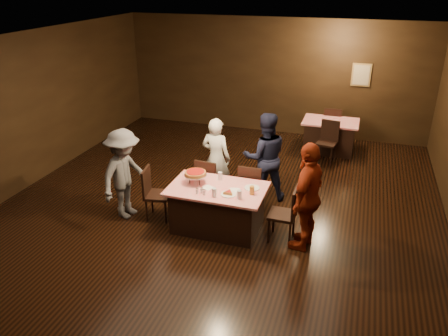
{
  "coord_description": "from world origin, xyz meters",
  "views": [
    {
      "loc": [
        2.28,
        -6.28,
        4.02
      ],
      "look_at": [
        0.22,
        0.1,
        1.0
      ],
      "focal_mm": 35.0,
      "sensor_mm": 36.0,
      "label": 1
    }
  ],
  "objects": [
    {
      "name": "pizza_stand",
      "position": [
        -0.2,
        -0.15,
        0.95
      ],
      "size": [
        0.38,
        0.38,
        0.22
      ],
      "color": "black",
      "rests_on": "main_table"
    },
    {
      "name": "diner_red_shirt",
      "position": [
        1.68,
        -0.28,
        0.88
      ],
      "size": [
        0.64,
        1.1,
        1.77
      ],
      "primitive_type": "imported",
      "rotation": [
        0.0,
        0.0,
        -1.79
      ],
      "color": "maroon",
      "rests_on": "ground"
    },
    {
      "name": "diner_navy_hoodie",
      "position": [
        0.7,
        1.1,
        0.86
      ],
      "size": [
        1.02,
        0.92,
        1.72
      ],
      "primitive_type": "imported",
      "rotation": [
        0.0,
        0.0,
        3.53
      ],
      "color": "black",
      "rests_on": "ground"
    },
    {
      "name": "back_table",
      "position": [
        1.65,
        3.97,
        0.39
      ],
      "size": [
        1.3,
        0.9,
        0.77
      ],
      "primitive_type": "cube",
      "color": "red",
      "rests_on": "ground"
    },
    {
      "name": "glass_front_right",
      "position": [
        0.65,
        -0.45,
        0.84
      ],
      "size": [
        0.08,
        0.08,
        0.14
      ],
      "primitive_type": "cylinder",
      "color": "silver",
      "rests_on": "main_table"
    },
    {
      "name": "glass_back",
      "position": [
        0.15,
        0.1,
        0.84
      ],
      "size": [
        0.08,
        0.08,
        0.14
      ],
      "primitive_type": "cylinder",
      "color": "silver",
      "rests_on": "main_table"
    },
    {
      "name": "napkin_left",
      "position": [
        0.05,
        -0.25,
        0.77
      ],
      "size": [
        0.21,
        0.21,
        0.01
      ],
      "primitive_type": "cube",
      "rotation": [
        0.0,
        0.0,
        -0.35
      ],
      "color": "white",
      "rests_on": "main_table"
    },
    {
      "name": "napkin_center",
      "position": [
        0.5,
        -0.2,
        0.77
      ],
      "size": [
        0.19,
        0.19,
        0.01
      ],
      "primitive_type": "cube",
      "rotation": [
        0.0,
        0.0,
        0.21
      ],
      "color": "white",
      "rests_on": "main_table"
    },
    {
      "name": "diner_grey_knit",
      "position": [
        -1.47,
        -0.29,
        0.81
      ],
      "size": [
        0.78,
        1.14,
        1.63
      ],
      "primitive_type": "imported",
      "rotation": [
        0.0,
        0.0,
        1.39
      ],
      "color": "#59595D",
      "rests_on": "ground"
    },
    {
      "name": "plate_empty",
      "position": [
        0.75,
        -0.05,
        0.78
      ],
      "size": [
        0.25,
        0.25,
        0.01
      ],
      "primitive_type": "cylinder",
      "color": "white",
      "rests_on": "main_table"
    },
    {
      "name": "chair_end_right",
      "position": [
        1.3,
        -0.2,
        0.47
      ],
      "size": [
        0.43,
        0.43,
        0.95
      ],
      "primitive_type": "cube",
      "rotation": [
        0.0,
        0.0,
        -1.58
      ],
      "color": "black",
      "rests_on": "ground"
    },
    {
      "name": "chair_back_near",
      "position": [
        1.65,
        3.27,
        0.47
      ],
      "size": [
        0.49,
        0.49,
        0.95
      ],
      "primitive_type": "cube",
      "rotation": [
        0.0,
        0.0,
        -0.18
      ],
      "color": "black",
      "rests_on": "ground"
    },
    {
      "name": "chair_back_far",
      "position": [
        1.65,
        4.57,
        0.47
      ],
      "size": [
        0.42,
        0.42,
        0.95
      ],
      "primitive_type": "cube",
      "rotation": [
        0.0,
        0.0,
        3.15
      ],
      "color": "black",
      "rests_on": "ground"
    },
    {
      "name": "condiments",
      "position": [
        0.02,
        -0.49,
        0.82
      ],
      "size": [
        0.17,
        0.1,
        0.09
      ],
      "color": "silver",
      "rests_on": "main_table"
    },
    {
      "name": "glass_amber",
      "position": [
        0.8,
        -0.25,
        0.84
      ],
      "size": [
        0.08,
        0.08,
        0.14
      ],
      "primitive_type": "cylinder",
      "color": "#BF7F26",
      "rests_on": "main_table"
    },
    {
      "name": "main_table",
      "position": [
        0.2,
        -0.2,
        0.39
      ],
      "size": [
        1.6,
        1.0,
        0.77
      ],
      "primitive_type": "cube",
      "color": "red",
      "rests_on": "ground"
    },
    {
      "name": "chair_end_left",
      "position": [
        -0.9,
        -0.2,
        0.47
      ],
      "size": [
        0.49,
        0.49,
        0.95
      ],
      "primitive_type": "cube",
      "rotation": [
        0.0,
        0.0,
        1.74
      ],
      "color": "black",
      "rests_on": "ground"
    },
    {
      "name": "diner_white_jacket",
      "position": [
        -0.21,
        0.93,
        0.79
      ],
      "size": [
        0.62,
        0.44,
        1.58
      ],
      "primitive_type": "imported",
      "rotation": [
        0.0,
        0.0,
        3.03
      ],
      "color": "white",
      "rests_on": "ground"
    },
    {
      "name": "chair_far_right",
      "position": [
        0.6,
        0.55,
        0.47
      ],
      "size": [
        0.42,
        0.42,
        0.95
      ],
      "primitive_type": "cube",
      "rotation": [
        0.0,
        0.0,
        3.14
      ],
      "color": "black",
      "rests_on": "ground"
    },
    {
      "name": "glass_front_left",
      "position": [
        0.25,
        -0.5,
        0.84
      ],
      "size": [
        0.08,
        0.08,
        0.14
      ],
      "primitive_type": "cylinder",
      "color": "silver",
      "rests_on": "main_table"
    },
    {
      "name": "chair_far_left",
      "position": [
        -0.2,
        0.55,
        0.47
      ],
      "size": [
        0.46,
        0.46,
        0.95
      ],
      "primitive_type": "cube",
      "rotation": [
        0.0,
        0.0,
        3.04
      ],
      "color": "black",
      "rests_on": "ground"
    },
    {
      "name": "room",
      "position": [
        0.0,
        0.01,
        2.14
      ],
      "size": [
        10.0,
        10.04,
        3.02
      ],
      "color": "black",
      "rests_on": "ground"
    },
    {
      "name": "plate_with_slice",
      "position": [
        0.45,
        -0.38,
        0.8
      ],
      "size": [
        0.25,
        0.25,
        0.06
      ],
      "color": "white",
      "rests_on": "main_table"
    }
  ]
}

